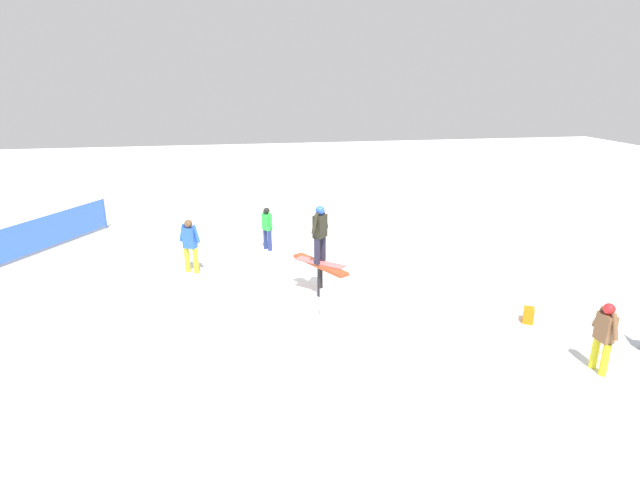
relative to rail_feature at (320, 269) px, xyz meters
The scene contains 10 objects.
ground_plane 0.72m from the rail_feature, ahead, with size 60.00×60.00×0.00m, color white.
rail_feature is the anchor object (origin of this frame).
snow_kicker_ramp 1.84m from the rail_feature, 150.70° to the right, with size 1.80×1.50×0.71m, color white.
main_rider_on_rail 0.90m from the rail_feature, ahead, with size 1.07×1.16×1.46m.
bystander_blue 3.94m from the rail_feature, 55.95° to the left, with size 0.37×0.62×1.54m.
bystander_green 3.91m from the rail_feature, 15.15° to the left, with size 0.53×0.35×1.38m.
bystander_brown 6.19m from the rail_feature, 132.91° to the right, with size 0.64×0.21×1.39m.
loose_snowboard_white 6.07m from the rail_feature, 100.92° to the right, with size 1.52×0.28×0.02m, color silver.
backpack_on_snow 4.91m from the rail_feature, 116.70° to the right, with size 0.30×0.22×0.34m, color orange.
safety_fence 9.31m from the rail_feature, 58.93° to the left, with size 4.70×2.79×1.10m.
Camera 1 is at (-11.29, 2.00, 5.26)m, focal length 28.00 mm.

